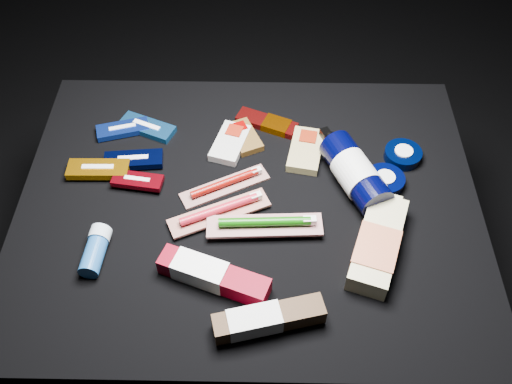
{
  "coord_description": "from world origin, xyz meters",
  "views": [
    {
      "loc": [
        0.03,
        -0.75,
        1.35
      ],
      "look_at": [
        0.01,
        0.01,
        0.42
      ],
      "focal_mm": 40.0,
      "sensor_mm": 36.0,
      "label": 1
    }
  ],
  "objects_px": {
    "lotion_bottle": "(355,173)",
    "toothpaste_carton_red": "(209,274)",
    "deodorant_stick": "(95,250)",
    "bodywash_bottle": "(377,245)"
  },
  "relations": [
    {
      "from": "lotion_bottle",
      "to": "toothpaste_carton_red",
      "type": "xyz_separation_m",
      "value": [
        -0.3,
        -0.24,
        -0.02
      ]
    },
    {
      "from": "toothpaste_carton_red",
      "to": "bodywash_bottle",
      "type": "bearing_deg",
      "value": 32.47
    },
    {
      "from": "lotion_bottle",
      "to": "deodorant_stick",
      "type": "height_order",
      "value": "lotion_bottle"
    },
    {
      "from": "lotion_bottle",
      "to": "deodorant_stick",
      "type": "distance_m",
      "value": 0.56
    },
    {
      "from": "lotion_bottle",
      "to": "toothpaste_carton_red",
      "type": "bearing_deg",
      "value": -164.51
    },
    {
      "from": "deodorant_stick",
      "to": "toothpaste_carton_red",
      "type": "relative_size",
      "value": 0.48
    },
    {
      "from": "bodywash_bottle",
      "to": "lotion_bottle",
      "type": "bearing_deg",
      "value": 118.27
    },
    {
      "from": "bodywash_bottle",
      "to": "deodorant_stick",
      "type": "xyz_separation_m",
      "value": [
        -0.55,
        -0.02,
        -0.0
      ]
    },
    {
      "from": "toothpaste_carton_red",
      "to": "deodorant_stick",
      "type": "bearing_deg",
      "value": -172.19
    },
    {
      "from": "deodorant_stick",
      "to": "toothpaste_carton_red",
      "type": "xyz_separation_m",
      "value": [
        0.23,
        -0.05,
        -0.0
      ]
    }
  ]
}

